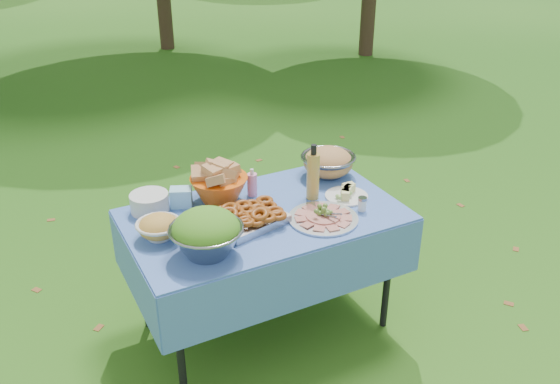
# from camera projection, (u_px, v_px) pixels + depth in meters

# --- Properties ---
(ground) EXTENTS (80.00, 80.00, 0.00)m
(ground) POSITION_uv_depth(u_px,v_px,m) (266.00, 325.00, 3.53)
(ground) COLOR #0E3C0B
(ground) RESTS_ON ground
(picnic_table) EXTENTS (1.46, 0.86, 0.76)m
(picnic_table) POSITION_uv_depth(u_px,v_px,m) (265.00, 272.00, 3.35)
(picnic_table) COLOR #77A8E5
(picnic_table) RESTS_ON ground
(salad_bowl) EXTENTS (0.40, 0.40, 0.23)m
(salad_bowl) POSITION_uv_depth(u_px,v_px,m) (206.00, 233.00, 2.78)
(salad_bowl) COLOR gray
(salad_bowl) RESTS_ON picnic_table
(pasta_bowl_white) EXTENTS (0.27, 0.27, 0.12)m
(pasta_bowl_white) POSITION_uv_depth(u_px,v_px,m) (159.00, 227.00, 2.94)
(pasta_bowl_white) COLOR silver
(pasta_bowl_white) RESTS_ON picnic_table
(plate_stack) EXTENTS (0.25, 0.25, 0.10)m
(plate_stack) POSITION_uv_depth(u_px,v_px,m) (150.00, 202.00, 3.19)
(plate_stack) COLOR silver
(plate_stack) RESTS_ON picnic_table
(wipes_box) EXTENTS (0.14, 0.12, 0.11)m
(wipes_box) POSITION_uv_depth(u_px,v_px,m) (181.00, 197.00, 3.23)
(wipes_box) COLOR #91D7F7
(wipes_box) RESTS_ON picnic_table
(sanitizer_bottle) EXTENTS (0.06, 0.06, 0.16)m
(sanitizer_bottle) POSITION_uv_depth(u_px,v_px,m) (252.00, 182.00, 3.34)
(sanitizer_bottle) COLOR pink
(sanitizer_bottle) RESTS_ON picnic_table
(bread_bowl) EXTENTS (0.39, 0.39, 0.21)m
(bread_bowl) POSITION_uv_depth(u_px,v_px,m) (219.00, 183.00, 3.27)
(bread_bowl) COLOR #E05A10
(bread_bowl) RESTS_ON picnic_table
(pasta_bowl_steel) EXTENTS (0.37, 0.37, 0.17)m
(pasta_bowl_steel) POSITION_uv_depth(u_px,v_px,m) (328.00, 162.00, 3.57)
(pasta_bowl_steel) COLOR gray
(pasta_bowl_steel) RESTS_ON picnic_table
(fried_tray) EXTENTS (0.41, 0.33, 0.08)m
(fried_tray) POSITION_uv_depth(u_px,v_px,m) (250.00, 217.00, 3.06)
(fried_tray) COLOR silver
(fried_tray) RESTS_ON picnic_table
(charcuterie_platter) EXTENTS (0.42, 0.42, 0.08)m
(charcuterie_platter) POSITION_uv_depth(u_px,v_px,m) (323.00, 213.00, 3.10)
(charcuterie_platter) COLOR silver
(charcuterie_platter) RESTS_ON picnic_table
(oil_bottle) EXTENTS (0.08, 0.08, 0.32)m
(oil_bottle) POSITION_uv_depth(u_px,v_px,m) (313.00, 172.00, 3.27)
(oil_bottle) COLOR #BB933E
(oil_bottle) RESTS_ON picnic_table
(cheese_plate) EXTENTS (0.30, 0.30, 0.07)m
(cheese_plate) POSITION_uv_depth(u_px,v_px,m) (347.00, 192.00, 3.34)
(cheese_plate) COLOR silver
(cheese_plate) RESTS_ON picnic_table
(shaker) EXTENTS (0.05, 0.05, 0.08)m
(shaker) POSITION_uv_depth(u_px,v_px,m) (362.00, 204.00, 3.20)
(shaker) COLOR white
(shaker) RESTS_ON picnic_table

